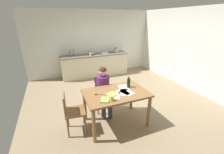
{
  "coord_description": "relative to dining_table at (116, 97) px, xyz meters",
  "views": [
    {
      "loc": [
        -1.66,
        -3.56,
        2.24
      ],
      "look_at": [
        -0.29,
        -0.26,
        0.85
      ],
      "focal_mm": 23.97,
      "sensor_mm": 36.0,
      "label": 1
    }
  ],
  "objects": [
    {
      "name": "teacup_on_counter",
      "position": [
        0.27,
        3.05,
        0.29
      ],
      "size": [
        0.13,
        0.08,
        0.11
      ],
      "color": "#F2CC4C",
      "rests_on": "kitchen_counter"
    },
    {
      "name": "bottle_vinegar",
      "position": [
        -0.34,
        3.23,
        0.36
      ],
      "size": [
        0.07,
        0.07,
        0.3
      ],
      "color": "#8C999E",
      "rests_on": "kitchen_counter"
    },
    {
      "name": "mixing_bowl",
      "position": [
        0.35,
        3.19,
        0.29
      ],
      "size": [
        0.26,
        0.26,
        0.12
      ],
      "primitive_type": "ellipsoid",
      "color": "#668C99",
      "rests_on": "kitchen_counter"
    },
    {
      "name": "chair_side_empty",
      "position": [
        -0.93,
        0.09,
        -0.17
      ],
      "size": [
        0.44,
        0.44,
        0.89
      ],
      "color": "olive",
      "rests_on": "ground"
    },
    {
      "name": "dining_table",
      "position": [
        0.0,
        0.0,
        0.0
      ],
      "size": [
        1.35,
        0.88,
        0.78
      ],
      "color": "olive",
      "rests_on": "ground"
    },
    {
      "name": "ground_plane",
      "position": [
        0.49,
        0.96,
        -0.69
      ],
      "size": [
        5.2,
        5.2,
        0.04
      ],
      "primitive_type": "cube",
      "color": "#937F60"
    },
    {
      "name": "paper_bill",
      "position": [
        0.14,
        -0.05,
        0.11
      ],
      "size": [
        0.23,
        0.31,
        0.0
      ],
      "primitive_type": "cube",
      "rotation": [
        0.0,
        0.0,
        0.05
      ],
      "color": "white",
      "rests_on": "dining_table"
    },
    {
      "name": "candlestick",
      "position": [
        -0.44,
        0.08,
        0.18
      ],
      "size": [
        0.06,
        0.06,
        0.26
      ],
      "color": "gold",
      "rests_on": "dining_table"
    },
    {
      "name": "wine_bottle_on_table",
      "position": [
        0.37,
        0.13,
        0.22
      ],
      "size": [
        0.08,
        0.08,
        0.25
      ],
      "color": "black",
      "rests_on": "dining_table"
    },
    {
      "name": "stovetop_kettle",
      "position": [
        1.43,
        3.2,
        0.33
      ],
      "size": [
        0.18,
        0.18,
        0.22
      ],
      "color": "#B7BABF",
      "rests_on": "kitchen_counter"
    },
    {
      "name": "book_cookery",
      "position": [
        -0.33,
        -0.22,
        0.12
      ],
      "size": [
        0.24,
        0.27,
        0.02
      ],
      "primitive_type": "cube",
      "rotation": [
        0.0,
        0.0,
        -0.45
      ],
      "color": "#8BB350",
      "rests_on": "dining_table"
    },
    {
      "name": "paper_letter",
      "position": [
        -0.08,
        -0.12,
        0.11
      ],
      "size": [
        0.33,
        0.36,
        0.0
      ],
      "primitive_type": "cube",
      "rotation": [
        0.0,
        0.0,
        -0.5
      ],
      "color": "white",
      "rests_on": "dining_table"
    },
    {
      "name": "wine_glass_by_kettle",
      "position": [
        0.43,
        3.35,
        0.34
      ],
      "size": [
        0.07,
        0.07,
        0.15
      ],
      "color": "silver",
      "rests_on": "kitchen_counter"
    },
    {
      "name": "bottle_oil",
      "position": [
        -0.46,
        3.29,
        0.35
      ],
      "size": [
        0.07,
        0.07,
        0.28
      ],
      "color": "#8C999E",
      "rests_on": "kitchen_counter"
    },
    {
      "name": "chair_at_table",
      "position": [
        -0.08,
        0.68,
        -0.18
      ],
      "size": [
        0.44,
        0.44,
        0.88
      ],
      "color": "olive",
      "rests_on": "ground"
    },
    {
      "name": "book_magazine",
      "position": [
        -0.12,
        -0.06,
        0.12
      ],
      "size": [
        0.24,
        0.24,
        0.02
      ],
      "primitive_type": "cube",
      "rotation": [
        0.0,
        0.0,
        0.26
      ],
      "color": "tan",
      "rests_on": "dining_table"
    },
    {
      "name": "coffee_mug",
      "position": [
        -0.21,
        -0.28,
        0.16
      ],
      "size": [
        0.12,
        0.08,
        0.1
      ],
      "color": "#F2CC4C",
      "rests_on": "dining_table"
    },
    {
      "name": "kitchen_counter",
      "position": [
        0.49,
        3.2,
        -0.22
      ],
      "size": [
        2.75,
        0.64,
        0.9
      ],
      "color": "beige",
      "rests_on": "ground"
    },
    {
      "name": "paper_receipt",
      "position": [
        0.22,
        -0.08,
        0.11
      ],
      "size": [
        0.3,
        0.35,
        0.0
      ],
      "primitive_type": "cube",
      "rotation": [
        0.0,
        0.0,
        0.36
      ],
      "color": "white",
      "rests_on": "dining_table"
    },
    {
      "name": "wall_back",
      "position": [
        0.49,
        3.56,
        0.63
      ],
      "size": [
        5.2,
        0.12,
        2.6
      ],
      "primitive_type": "cube",
      "color": "silver",
      "rests_on": "ground"
    },
    {
      "name": "sink_unit",
      "position": [
        0.89,
        3.2,
        0.25
      ],
      "size": [
        0.36,
        0.36,
        0.24
      ],
      "color": "#B2B7BC",
      "rests_on": "kitchen_counter"
    },
    {
      "name": "wall_right",
      "position": [
        3.09,
        0.96,
        0.63
      ],
      "size": [
        0.12,
        5.2,
        2.6
      ],
      "primitive_type": "cube",
      "color": "silver",
      "rests_on": "ground"
    },
    {
      "name": "paper_envelope",
      "position": [
        0.26,
        0.16,
        0.11
      ],
      "size": [
        0.28,
        0.34,
        0.0
      ],
      "primitive_type": "cube",
      "rotation": [
        0.0,
        0.0,
        -0.27
      ],
      "color": "white",
      "rests_on": "dining_table"
    },
    {
      "name": "wine_glass_near_sink",
      "position": [
        0.54,
        3.35,
        0.34
      ],
      "size": [
        0.07,
        0.07,
        0.15
      ],
      "color": "silver",
      "rests_on": "kitchen_counter"
    },
    {
      "name": "person_seated",
      "position": [
        -0.09,
        0.53,
        0.01
      ],
      "size": [
        0.37,
        0.61,
        1.19
      ],
      "color": "#592666",
      "rests_on": "ground"
    }
  ]
}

